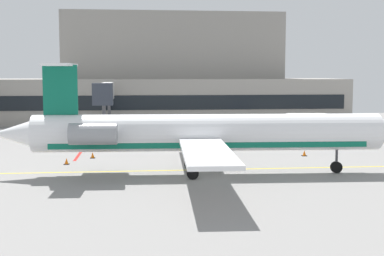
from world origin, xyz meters
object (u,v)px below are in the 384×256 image
Objects in this scene: baggage_tug at (328,137)px; fuel_tank at (306,121)px; regional_jet at (202,133)px; pushback_tractor at (102,139)px.

fuel_tank reaches higher than baggage_tug.
regional_jet reaches higher than baggage_tug.
pushback_tractor is at bearing 117.69° from regional_jet.
regional_jet is at bearing -62.31° from pushback_tractor.
fuel_tank is (26.60, 12.74, 0.53)m from pushback_tractor.
fuel_tank is at bearing 80.93° from baggage_tug.
regional_jet reaches higher than pushback_tractor.
fuel_tank is (2.36, 14.81, 0.43)m from baggage_tug.
pushback_tractor is (-24.24, 2.07, -0.09)m from baggage_tug.
regional_jet is 21.41m from baggage_tug.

